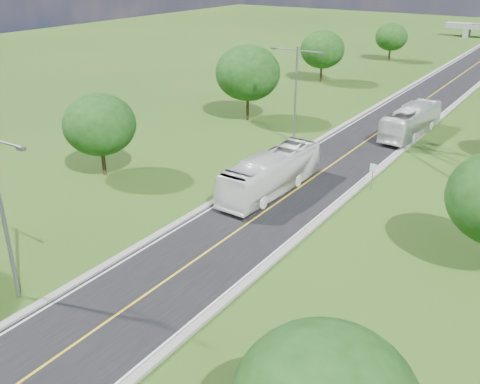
# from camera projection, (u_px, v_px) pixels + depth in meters

# --- Properties ---
(ground) EXTENTS (260.00, 260.00, 0.00)m
(ground) POSITION_uv_depth(u_px,v_px,m) (397.00, 120.00, 64.24)
(ground) COLOR #2C4814
(ground) RESTS_ON ground
(road) EXTENTS (8.00, 150.00, 0.06)m
(road) POSITION_uv_depth(u_px,v_px,m) (413.00, 108.00, 68.79)
(road) COLOR black
(road) RESTS_ON ground
(curb_left) EXTENTS (0.50, 150.00, 0.22)m
(curb_left) POSITION_uv_depth(u_px,v_px,m) (381.00, 103.00, 70.92)
(curb_left) COLOR gray
(curb_left) RESTS_ON ground
(curb_right) EXTENTS (0.50, 150.00, 0.22)m
(curb_right) POSITION_uv_depth(u_px,v_px,m) (447.00, 113.00, 66.59)
(curb_right) COLOR gray
(curb_right) RESTS_ON ground
(speed_limit_sign) EXTENTS (0.55, 0.09, 2.40)m
(speed_limit_sign) POSITION_uv_depth(u_px,v_px,m) (373.00, 172.00, 44.22)
(speed_limit_sign) COLOR slate
(speed_limit_sign) RESTS_ON ground
(streetlight_near_left) EXTENTS (5.90, 0.25, 10.00)m
(streetlight_near_left) POSITION_uv_depth(u_px,v_px,m) (1.00, 203.00, 28.41)
(streetlight_near_left) COLOR slate
(streetlight_near_left) RESTS_ON ground
(streetlight_mid_left) EXTENTS (5.90, 0.25, 10.00)m
(streetlight_mid_left) POSITION_uv_depth(u_px,v_px,m) (296.00, 87.00, 53.49)
(streetlight_mid_left) COLOR slate
(streetlight_mid_left) RESTS_ON ground
(tree_lb) EXTENTS (6.30, 6.30, 7.33)m
(tree_lb) POSITION_uv_depth(u_px,v_px,m) (100.00, 125.00, 46.19)
(tree_lb) COLOR black
(tree_lb) RESTS_ON ground
(tree_lc) EXTENTS (7.56, 7.56, 8.79)m
(tree_lc) POSITION_uv_depth(u_px,v_px,m) (248.00, 73.00, 62.02)
(tree_lc) COLOR black
(tree_lc) RESTS_ON ground
(tree_ld) EXTENTS (6.72, 6.72, 7.82)m
(tree_ld) POSITION_uv_depth(u_px,v_px,m) (322.00, 49.00, 81.53)
(tree_ld) COLOR black
(tree_ld) RESTS_ON ground
(tree_le) EXTENTS (5.88, 5.88, 6.84)m
(tree_le) POSITION_uv_depth(u_px,v_px,m) (391.00, 37.00, 98.75)
(tree_le) COLOR black
(tree_le) RESTS_ON ground
(bus_outbound) EXTENTS (3.35, 11.68, 3.22)m
(bus_outbound) POSITION_uv_depth(u_px,v_px,m) (411.00, 121.00, 57.77)
(bus_outbound) COLOR silver
(bus_outbound) RESTS_ON road
(bus_inbound) EXTENTS (3.08, 11.97, 3.32)m
(bus_inbound) POSITION_uv_depth(u_px,v_px,m) (271.00, 173.00, 43.73)
(bus_inbound) COLOR white
(bus_inbound) RESTS_ON road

